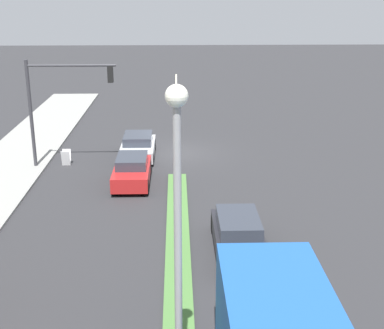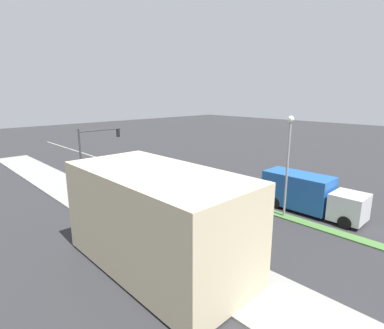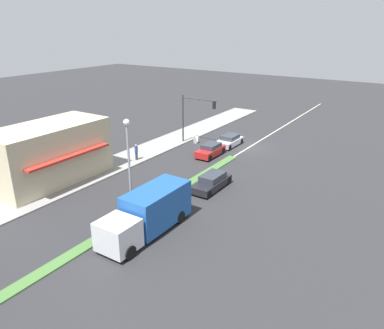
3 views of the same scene
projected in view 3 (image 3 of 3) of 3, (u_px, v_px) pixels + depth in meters
ground_plane at (150, 207)px, 29.10m from camera, size 160.00×160.00×0.00m
sidewalk_right at (68, 184)px, 33.29m from camera, size 4.00×73.00×0.12m
median_strip at (53, 266)px, 22.04m from camera, size 0.90×46.00×0.10m
lane_marking_center at (249, 147)px, 43.19m from camera, size 0.16×60.00×0.01m
building_corner_store at (49, 153)px, 33.06m from camera, size 5.66×10.39×5.10m
traffic_signal_main at (193, 112)px, 43.03m from camera, size 4.59×0.34×5.60m
street_lamp at (129, 157)px, 25.81m from camera, size 0.44×0.44×7.37m
pedestrian at (136, 152)px, 38.65m from camera, size 0.34×0.34×1.67m
warning_aframe_sign at (196, 140)px, 44.49m from camera, size 0.45×0.53×0.84m
delivery_truck at (148, 212)px, 25.27m from camera, size 2.44×7.50×2.87m
sedan_silver at (229, 141)px, 43.54m from camera, size 1.86×3.85×1.29m
hatchback_red at (210, 150)px, 40.13m from camera, size 1.73×3.80×1.36m
sedan_dark at (212, 182)px, 32.19m from camera, size 1.76×4.35×1.32m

